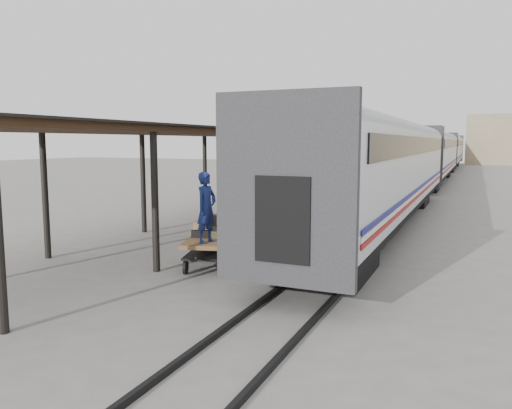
{
  "coord_description": "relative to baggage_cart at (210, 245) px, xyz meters",
  "views": [
    {
      "loc": [
        6.77,
        -13.43,
        3.63
      ],
      "look_at": [
        0.55,
        0.64,
        1.7
      ],
      "focal_mm": 35.0,
      "sensor_mm": 36.0,
      "label": 1
    }
  ],
  "objects": [
    {
      "name": "ground",
      "position": [
        0.23,
        0.88,
        -0.65
      ],
      "size": [
        160.0,
        160.0,
        0.0
      ],
      "primitive_type": "plane",
      "color": "slate",
      "rests_on": "ground"
    },
    {
      "name": "train",
      "position": [
        3.43,
        34.67,
        2.04
      ],
      "size": [
        3.45,
        76.01,
        4.01
      ],
      "color": "silver",
      "rests_on": "ground"
    },
    {
      "name": "canopy",
      "position": [
        -3.17,
        24.88,
        3.36
      ],
      "size": [
        4.9,
        64.3,
        4.15
      ],
      "color": "#422B19",
      "rests_on": "ground"
    },
    {
      "name": "rails",
      "position": [
        3.43,
        34.88,
        -0.59
      ],
      "size": [
        1.54,
        150.0,
        0.12
      ],
      "color": "black",
      "rests_on": "ground"
    },
    {
      "name": "building_left",
      "position": [
        -9.77,
        82.88,
        2.35
      ],
      "size": [
        12.0,
        8.0,
        6.0
      ],
      "primitive_type": "cube",
      "color": "tan",
      "rests_on": "ground"
    },
    {
      "name": "baggage_cart",
      "position": [
        0.0,
        0.0,
        0.0
      ],
      "size": [
        1.89,
        2.66,
        0.86
      ],
      "rotation": [
        0.0,
        0.0,
        0.29
      ],
      "color": "brown",
      "rests_on": "ground"
    },
    {
      "name": "suitcase_stack",
      "position": [
        -0.15,
        0.31,
        0.42
      ],
      "size": [
        1.24,
        1.2,
        0.59
      ],
      "rotation": [
        0.0,
        0.0,
        0.29
      ],
      "color": "#39393C",
      "rests_on": "baggage_cart"
    },
    {
      "name": "luggage_tug",
      "position": [
        -1.31,
        17.15,
        0.04
      ],
      "size": [
        1.51,
        1.93,
        1.5
      ],
      "rotation": [
        0.0,
        0.0,
        0.32
      ],
      "color": "maroon",
      "rests_on": "ground"
    },
    {
      "name": "porter",
      "position": [
        0.25,
        -0.65,
        1.19
      ],
      "size": [
        0.57,
        0.78,
        1.96
      ],
      "primitive_type": "imported",
      "rotation": [
        0.0,
        0.0,
        1.42
      ],
      "color": "navy",
      "rests_on": "baggage_cart"
    },
    {
      "name": "pedestrian",
      "position": [
        -1.99,
        14.87,
        0.16
      ],
      "size": [
        1.03,
        0.72,
        1.62
      ],
      "primitive_type": "imported",
      "rotation": [
        0.0,
        0.0,
        2.75
      ],
      "color": "black",
      "rests_on": "ground"
    }
  ]
}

